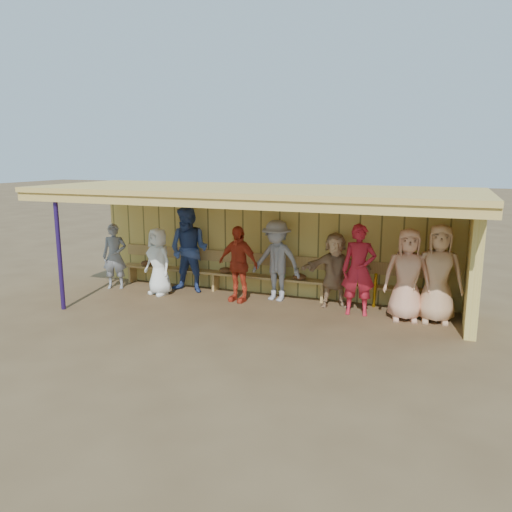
{
  "coord_description": "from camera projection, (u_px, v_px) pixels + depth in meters",
  "views": [
    {
      "loc": [
        3.66,
        -9.23,
        3.11
      ],
      "look_at": [
        0.0,
        0.35,
        1.05
      ],
      "focal_mm": 35.0,
      "sensor_mm": 36.0,
      "label": 1
    }
  ],
  "objects": [
    {
      "name": "player_a",
      "position": [
        115.0,
        256.0,
        11.81
      ],
      "size": [
        0.67,
        0.56,
        1.55
      ],
      "primitive_type": "imported",
      "rotation": [
        0.0,
        0.0,
        0.4
      ],
      "color": "gray",
      "rests_on": "ground"
    },
    {
      "name": "bench",
      "position": [
        268.0,
        272.0,
        11.26
      ],
      "size": [
        7.6,
        0.34,
        0.93
      ],
      "color": "tan",
      "rests_on": "ground"
    },
    {
      "name": "player_g",
      "position": [
        359.0,
        270.0,
        9.82
      ],
      "size": [
        0.71,
        0.51,
        1.82
      ],
      "primitive_type": "imported",
      "rotation": [
        0.0,
        0.0,
        0.12
      ],
      "color": "#B41C2D",
      "rests_on": "ground"
    },
    {
      "name": "player_d",
      "position": [
        238.0,
        264.0,
        10.75
      ],
      "size": [
        1.03,
        0.59,
        1.65
      ],
      "primitive_type": "imported",
      "rotation": [
        0.0,
        0.0,
        -0.2
      ],
      "color": "red",
      "rests_on": "ground"
    },
    {
      "name": "dugout_equipment",
      "position": [
        247.0,
        274.0,
        11.31
      ],
      "size": [
        6.98,
        0.62,
        0.8
      ],
      "color": "gold",
      "rests_on": "ground"
    },
    {
      "name": "player_h",
      "position": [
        407.0,
        275.0,
        9.48
      ],
      "size": [
        0.95,
        0.7,
        1.78
      ],
      "primitive_type": "imported",
      "rotation": [
        0.0,
        0.0,
        0.16
      ],
      "color": "#E1A17E",
      "rests_on": "ground"
    },
    {
      "name": "player_e",
      "position": [
        277.0,
        261.0,
        10.81
      ],
      "size": [
        1.23,
        0.83,
        1.77
      ],
      "primitive_type": "imported",
      "rotation": [
        0.0,
        0.0,
        -0.16
      ],
      "color": "#92939A",
      "rests_on": "ground"
    },
    {
      "name": "ground",
      "position": [
        250.0,
        309.0,
        10.34
      ],
      "size": [
        90.0,
        90.0,
        0.0
      ],
      "primitive_type": "plane",
      "color": "brown",
      "rests_on": "ground"
    },
    {
      "name": "player_extra",
      "position": [
        438.0,
        274.0,
        9.34
      ],
      "size": [
        0.97,
        0.67,
        1.88
      ],
      "primitive_type": "imported",
      "rotation": [
        0.0,
        0.0,
        0.08
      ],
      "color": "tan",
      "rests_on": "ground"
    },
    {
      "name": "dugout_structure",
      "position": [
        279.0,
        224.0,
        10.5
      ],
      "size": [
        8.8,
        3.2,
        2.5
      ],
      "color": "#D3B95A",
      "rests_on": "ground"
    },
    {
      "name": "player_f",
      "position": [
        335.0,
        270.0,
        10.38
      ],
      "size": [
        1.52,
        0.96,
        1.57
      ],
      "primitive_type": "imported",
      "rotation": [
        0.0,
        0.0,
        0.37
      ],
      "color": "tan",
      "rests_on": "ground"
    },
    {
      "name": "player_c",
      "position": [
        189.0,
        250.0,
        11.46
      ],
      "size": [
        0.97,
        0.76,
        1.98
      ],
      "primitive_type": "imported",
      "rotation": [
        0.0,
        0.0,
        0.01
      ],
      "color": "#344C8F",
      "rests_on": "ground"
    },
    {
      "name": "player_b",
      "position": [
        158.0,
        261.0,
        11.29
      ],
      "size": [
        0.87,
        0.7,
        1.53
      ],
      "primitive_type": "imported",
      "rotation": [
        0.0,
        0.0,
        -0.33
      ],
      "color": "white",
      "rests_on": "ground"
    }
  ]
}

